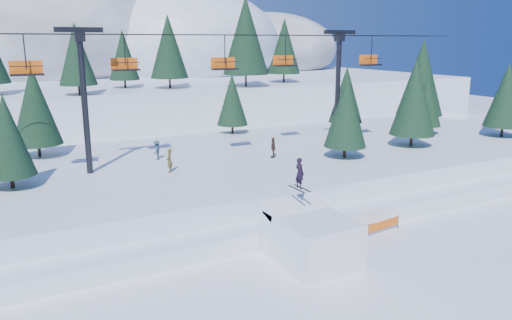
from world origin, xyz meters
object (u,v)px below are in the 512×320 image
banner_near (383,225)px  banner_far (411,206)px  jump_kicker (311,237)px  chairlift (213,74)px

banner_near → banner_far: (4.21, 1.88, 0.00)m
jump_kicker → chairlift: 17.37m
chairlift → banner_near: bearing=-68.9°
jump_kicker → banner_near: jump_kicker is taller
jump_kicker → chairlift: (0.86, 15.43, 7.94)m
banner_near → banner_far: bearing=24.1°
chairlift → jump_kicker: bearing=-93.2°
chairlift → banner_far: size_ratio=17.24×
jump_kicker → banner_far: (10.55, 3.13, -0.84)m
jump_kicker → banner_near: size_ratio=1.95×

